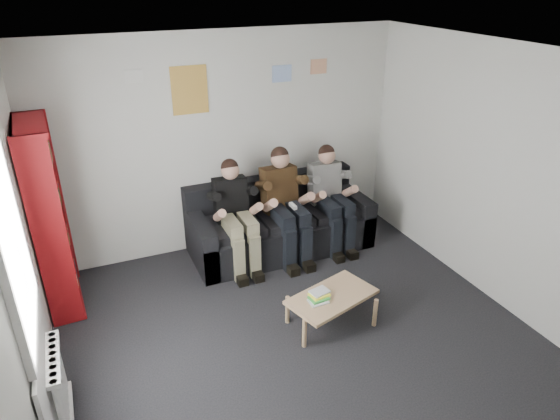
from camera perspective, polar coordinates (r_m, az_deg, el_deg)
name	(u,v)px	position (r m, az deg, el deg)	size (l,w,h in m)	color
room_shell	(319,233)	(4.10, 4.51, -2.66)	(5.00, 5.00, 5.00)	black
sofa	(279,225)	(6.43, -0.08, -1.74)	(2.28, 0.93, 0.88)	black
bookshelf	(50,218)	(5.60, -24.77, -0.86)	(0.30, 0.91, 2.01)	maroon
coffee_table	(332,299)	(5.11, 5.94, -10.07)	(0.89, 0.49, 0.35)	tan
game_cases	(319,296)	(5.01, 4.47, -9.82)	(0.24, 0.23, 0.06)	silver
person_left	(237,216)	(5.90, -4.99, -0.73)	(0.39, 0.84, 1.32)	black
person_middle	(286,206)	(6.10, 0.68, 0.51)	(0.42, 0.90, 1.38)	#463117
person_right	(332,198)	(6.37, 5.91, 1.32)	(0.39, 0.84, 1.32)	silver
radiator	(60,386)	(4.50, -23.85, -17.89)	(0.10, 0.64, 0.60)	white
window	(31,319)	(4.09, -26.59, -11.05)	(0.05, 1.30, 2.36)	white
poster_large	(190,90)	(5.94, -10.30, 13.33)	(0.42, 0.01, 0.55)	#D7D24C
poster_blue	(282,74)	(6.28, 0.22, 15.33)	(0.25, 0.01, 0.20)	#4384E6
poster_pink	(319,66)	(6.48, 4.44, 16.04)	(0.22, 0.01, 0.18)	#CE409B
poster_sign	(134,76)	(5.79, -16.39, 14.44)	(0.20, 0.01, 0.14)	silver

